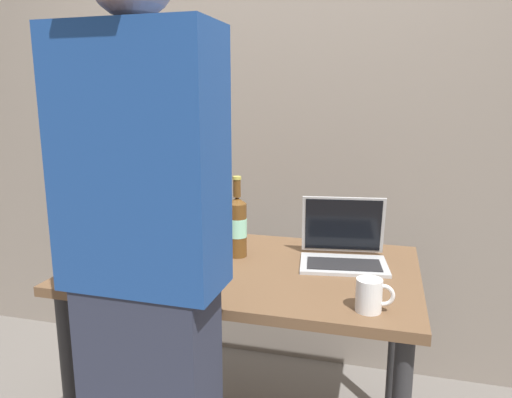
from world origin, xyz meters
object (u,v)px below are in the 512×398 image
Objects in this scene: coffee_mug at (370,295)px; beer_bottle_green at (196,225)px; beer_bottle_dark at (219,219)px; laptop at (343,247)px; beer_bottle_amber at (237,225)px; person_figure at (146,272)px.

beer_bottle_green is at bearing 150.95° from coffee_mug.
beer_bottle_dark is 0.13m from beer_bottle_green.
beer_bottle_dark is (-0.52, 0.09, 0.05)m from laptop.
beer_bottle_amber is 1.14× the size of beer_bottle_green.
coffee_mug is at bearing -29.05° from beer_bottle_green.
coffee_mug is (0.52, -0.37, -0.07)m from beer_bottle_amber.
coffee_mug is at bearing -38.31° from beer_bottle_dark.
beer_bottle_amber is at bearing 85.18° from person_figure.
laptop is 1.20× the size of beer_bottle_dark.
beer_bottle_amber reaches higher than laptop.
person_figure is 16.35× the size of coffee_mug.
laptop reaches higher than coffee_mug.
coffee_mug is at bearing -35.60° from beer_bottle_amber.
beer_bottle_green is (-0.06, -0.12, -0.00)m from beer_bottle_dark.
beer_bottle_dark is at bearing 169.93° from laptop.
person_figure is at bearing -78.98° from beer_bottle_green.
beer_bottle_amber is at bearing 144.40° from coffee_mug.
laptop is 1.25× the size of beer_bottle_green.
laptop is 0.53m from beer_bottle_dark.
beer_bottle_green reaches higher than coffee_mug.
laptop is 0.58m from beer_bottle_green.
person_figure is at bearing -94.82° from beer_bottle_amber.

